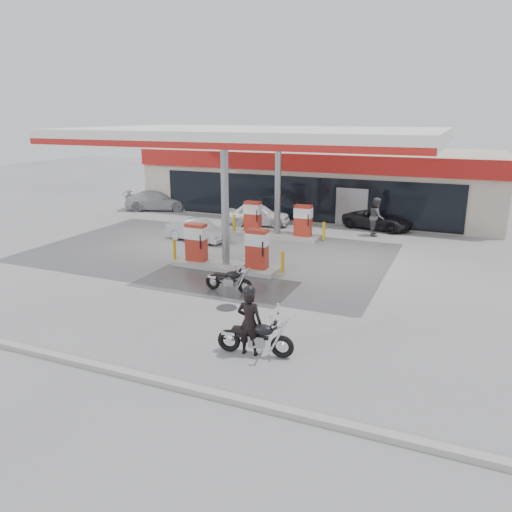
% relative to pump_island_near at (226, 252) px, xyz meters
% --- Properties ---
extents(ground, '(90.00, 90.00, 0.00)m').
position_rel_pump_island_near_xyz_m(ground, '(0.00, -2.00, -0.71)').
color(ground, gray).
rests_on(ground, ground).
extents(wet_patch, '(6.00, 3.00, 0.00)m').
position_rel_pump_island_near_xyz_m(wet_patch, '(0.50, -2.00, -0.71)').
color(wet_patch, '#4C4C4F').
rests_on(wet_patch, ground).
extents(drain_cover, '(0.70, 0.70, 0.01)m').
position_rel_pump_island_near_xyz_m(drain_cover, '(2.00, -4.00, -0.71)').
color(drain_cover, '#38383A').
rests_on(drain_cover, ground).
extents(kerb, '(28.00, 0.25, 0.15)m').
position_rel_pump_island_near_xyz_m(kerb, '(0.00, -9.00, -0.64)').
color(kerb, gray).
rests_on(kerb, ground).
extents(store_building, '(22.00, 8.22, 4.00)m').
position_rel_pump_island_near_xyz_m(store_building, '(0.01, 13.94, 1.30)').
color(store_building, beige).
rests_on(store_building, ground).
extents(canopy, '(16.00, 10.02, 5.51)m').
position_rel_pump_island_near_xyz_m(canopy, '(0.00, 3.00, 4.56)').
color(canopy, silver).
rests_on(canopy, ground).
extents(pump_island_near, '(5.14, 1.30, 1.78)m').
position_rel_pump_island_near_xyz_m(pump_island_near, '(0.00, 0.00, 0.00)').
color(pump_island_near, '#9E9E99').
rests_on(pump_island_near, ground).
extents(pump_island_far, '(5.14, 1.30, 1.78)m').
position_rel_pump_island_near_xyz_m(pump_island_far, '(0.00, 6.00, 0.00)').
color(pump_island_far, '#9E9E99').
rests_on(pump_island_far, ground).
extents(main_motorcycle, '(2.10, 0.80, 1.08)m').
position_rel_pump_island_near_xyz_m(main_motorcycle, '(4.23, -6.68, -0.23)').
color(main_motorcycle, black).
rests_on(main_motorcycle, ground).
extents(biker_main, '(0.70, 0.49, 1.83)m').
position_rel_pump_island_near_xyz_m(biker_main, '(4.03, -6.71, 0.20)').
color(biker_main, black).
rests_on(biker_main, ground).
extents(parked_motorcycle, '(1.88, 0.72, 0.96)m').
position_rel_pump_island_near_xyz_m(parked_motorcycle, '(1.41, -2.55, -0.28)').
color(parked_motorcycle, black).
rests_on(parked_motorcycle, ground).
extents(sedan_white, '(3.87, 2.16, 1.24)m').
position_rel_pump_island_near_xyz_m(sedan_white, '(-2.02, 8.20, -0.09)').
color(sedan_white, white).
rests_on(sedan_white, ground).
extents(attendant, '(0.95, 1.11, 2.01)m').
position_rel_pump_island_near_xyz_m(attendant, '(4.68, 8.37, 0.30)').
color(attendant, '#4D4D51').
rests_on(attendant, ground).
extents(hatchback_silver, '(3.49, 1.72, 1.10)m').
position_rel_pump_island_near_xyz_m(hatchback_silver, '(-3.42, 3.60, -0.16)').
color(hatchback_silver, '#B1B3B9').
rests_on(hatchback_silver, ground).
extents(parked_car_left, '(4.76, 3.29, 1.28)m').
position_rel_pump_island_near_xyz_m(parked_car_left, '(-10.00, 10.00, -0.07)').
color(parked_car_left, '#ACAEB4').
rests_on(parked_car_left, ground).
extents(parked_car_right, '(4.14, 2.55, 1.07)m').
position_rel_pump_island_near_xyz_m(parked_car_right, '(4.50, 10.00, -0.18)').
color(parked_car_right, black).
rests_on(parked_car_right, ground).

